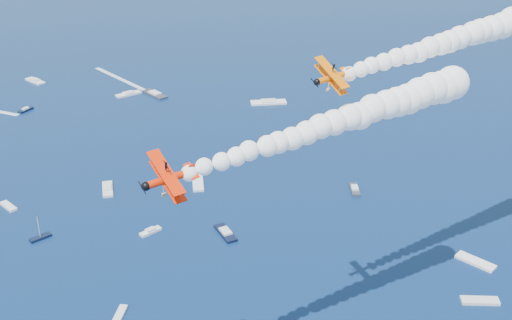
{
  "coord_description": "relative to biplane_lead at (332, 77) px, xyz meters",
  "views": [
    {
      "loc": [
        9.36,
        -68.29,
        95.59
      ],
      "look_at": [
        11.18,
        25.37,
        48.46
      ],
      "focal_mm": 47.17,
      "sensor_mm": 36.0,
      "label": 1
    }
  ],
  "objects": [
    {
      "name": "biplane_lead",
      "position": [
        0.0,
        0.0,
        0.0
      ],
      "size": [
        10.62,
        11.48,
        8.02
      ],
      "primitive_type": null,
      "rotation": [
        -0.42,
        0.07,
        3.68
      ],
      "color": "orange"
    },
    {
      "name": "smoke_trail_trail",
      "position": [
        0.22,
        -3.62,
        -6.48
      ],
      "size": [
        60.27,
        52.69,
        10.47
      ],
      "primitive_type": null,
      "rotation": [
        0.0,
        0.0,
        3.65
      ],
      "color": "white"
    },
    {
      "name": "smoke_trail_lead",
      "position": [
        24.94,
        14.79,
        2.2
      ],
      "size": [
        60.32,
        53.95,
        10.47
      ],
      "primitive_type": null,
      "rotation": [
        0.0,
        0.0,
        3.68
      ],
      "color": "white"
    },
    {
      "name": "biplane_trail",
      "position": [
        -25.06,
        -17.83,
        -8.68
      ],
      "size": [
        12.38,
        13.5,
        9.0
      ],
      "primitive_type": null,
      "rotation": [
        -0.34,
        0.07,
        3.65
      ],
      "color": "red"
    },
    {
      "name": "spectator_boats",
      "position": [
        -54.11,
        81.65,
        -58.45
      ],
      "size": [
        187.24,
        158.54,
        0.7
      ],
      "color": "#323743",
      "rests_on": "ground"
    }
  ]
}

